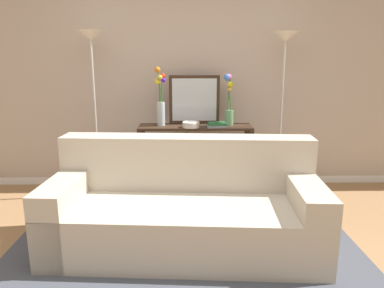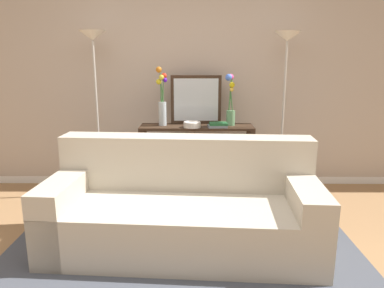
# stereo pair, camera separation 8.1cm
# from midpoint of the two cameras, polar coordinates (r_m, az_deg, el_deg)

# --- Properties ---
(back_wall) EXTENTS (12.00, 0.15, 2.87)m
(back_wall) POSITION_cam_midpoint_polar(r_m,az_deg,el_deg) (4.35, -1.82, 12.16)
(back_wall) COLOR white
(back_wall) RESTS_ON ground
(area_rug) EXTENTS (2.87, 1.66, 0.01)m
(area_rug) POSITION_cam_midpoint_polar(r_m,az_deg,el_deg) (2.99, -0.72, -17.12)
(area_rug) COLOR #474C56
(area_rug) RESTS_ON ground
(couch) EXTENTS (2.20, 1.03, 0.88)m
(couch) POSITION_cam_midpoint_polar(r_m,az_deg,el_deg) (2.99, -0.60, -10.47)
(couch) COLOR #BCB29E
(couch) RESTS_ON ground
(console_table) EXTENTS (1.26, 0.34, 0.80)m
(console_table) POSITION_cam_midpoint_polar(r_m,az_deg,el_deg) (4.07, 1.30, -0.56)
(console_table) COLOR #382619
(console_table) RESTS_ON ground
(floor_lamp_left) EXTENTS (0.28, 0.28, 1.81)m
(floor_lamp_left) POSITION_cam_midpoint_polar(r_m,az_deg,el_deg) (4.05, -14.68, 11.56)
(floor_lamp_left) COLOR #B7B2A8
(floor_lamp_left) RESTS_ON ground
(floor_lamp_right) EXTENTS (0.28, 0.28, 1.80)m
(floor_lamp_right) POSITION_cam_midpoint_polar(r_m,az_deg,el_deg) (4.04, 15.20, 11.42)
(floor_lamp_right) COLOR #B7B2A8
(floor_lamp_right) RESTS_ON ground
(wall_mirror) EXTENTS (0.57, 0.02, 0.55)m
(wall_mirror) POSITION_cam_midpoint_polar(r_m,az_deg,el_deg) (4.11, 1.21, 7.04)
(wall_mirror) COLOR #382619
(wall_mirror) RESTS_ON console_table
(vase_tall_flowers) EXTENTS (0.12, 0.12, 0.65)m
(vase_tall_flowers) POSITION_cam_midpoint_polar(r_m,az_deg,el_deg) (4.01, -4.20, 6.88)
(vase_tall_flowers) COLOR silver
(vase_tall_flowers) RESTS_ON console_table
(vase_short_flowers) EXTENTS (0.12, 0.13, 0.57)m
(vase_short_flowers) POSITION_cam_midpoint_polar(r_m,az_deg,el_deg) (4.04, 6.70, 6.59)
(vase_short_flowers) COLOR #669E6B
(vase_short_flowers) RESTS_ON console_table
(fruit_bowl) EXTENTS (0.19, 0.19, 0.06)m
(fruit_bowl) POSITION_cam_midpoint_polar(r_m,az_deg,el_deg) (3.91, 0.61, 3.11)
(fruit_bowl) COLOR silver
(fruit_bowl) RESTS_ON console_table
(book_stack) EXTENTS (0.22, 0.16, 0.05)m
(book_stack) POSITION_cam_midpoint_polar(r_m,az_deg,el_deg) (3.93, 4.71, 3.02)
(book_stack) COLOR slate
(book_stack) RESTS_ON console_table
(book_row_under_console) EXTENTS (0.50, 0.18, 0.13)m
(book_row_under_console) POSITION_cam_midpoint_polar(r_m,az_deg,el_deg) (4.22, -2.42, -7.04)
(book_row_under_console) COLOR #236033
(book_row_under_console) RESTS_ON ground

